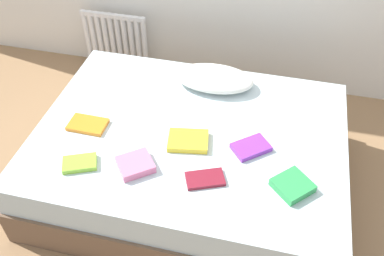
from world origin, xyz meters
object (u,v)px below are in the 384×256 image
(textbook_purple, at_px, (251,147))
(textbook_yellow, at_px, (188,141))
(textbook_maroon, at_px, (205,179))
(radiator, at_px, (115,38))
(textbook_pink, at_px, (135,165))
(textbook_lime, at_px, (80,163))
(bed, at_px, (190,158))
(pillow, at_px, (214,78))
(textbook_orange, at_px, (88,125))
(textbook_green, at_px, (293,185))

(textbook_purple, distance_m, textbook_yellow, 0.39)
(textbook_maroon, relative_size, textbook_yellow, 0.88)
(radiator, bearing_deg, textbook_pink, -64.23)
(textbook_maroon, height_order, textbook_yellow, textbook_yellow)
(textbook_lime, bearing_deg, textbook_maroon, -18.66)
(radiator, distance_m, textbook_maroon, 1.97)
(textbook_yellow, bearing_deg, textbook_pink, -142.62)
(bed, bearing_deg, textbook_yellow, -82.85)
(pillow, height_order, textbook_orange, pillow)
(radiator, relative_size, textbook_pink, 3.11)
(textbook_green, distance_m, textbook_purple, 0.36)
(textbook_yellow, distance_m, textbook_lime, 0.66)
(textbook_green, xyz_separation_m, textbook_orange, (-1.32, 0.21, -0.01))
(textbook_purple, distance_m, textbook_maroon, 0.38)
(bed, xyz_separation_m, pillow, (0.05, 0.51, 0.31))
(textbook_pink, height_order, textbook_lime, textbook_pink)
(radiator, distance_m, textbook_purple, 1.90)
(bed, distance_m, textbook_orange, 0.71)
(pillow, xyz_separation_m, textbook_lime, (-0.61, -0.94, -0.04))
(bed, xyz_separation_m, textbook_pink, (-0.24, -0.38, 0.28))
(textbook_green, relative_size, textbook_yellow, 0.77)
(bed, xyz_separation_m, textbook_orange, (-0.65, -0.11, 0.27))
(bed, bearing_deg, pillow, 84.30)
(textbook_green, bearing_deg, textbook_lime, 139.73)
(textbook_yellow, relative_size, textbook_lime, 1.26)
(textbook_orange, relative_size, textbook_maroon, 1.11)
(bed, xyz_separation_m, textbook_purple, (0.40, -0.07, 0.27))
(bed, relative_size, textbook_purple, 9.15)
(textbook_green, bearing_deg, pillow, 80.87)
(bed, height_order, radiator, radiator)
(pillow, distance_m, textbook_orange, 0.94)
(radiator, bearing_deg, textbook_green, -42.39)
(bed, relative_size, textbook_maroon, 9.19)
(radiator, relative_size, textbook_purple, 2.76)
(radiator, bearing_deg, pillow, -33.49)
(radiator, relative_size, textbook_yellow, 2.45)
(pillow, bearing_deg, radiator, 146.51)
(bed, relative_size, textbook_green, 10.53)
(textbook_green, distance_m, textbook_orange, 1.33)
(pillow, bearing_deg, textbook_orange, -138.76)
(radiator, distance_m, textbook_yellow, 1.66)
(textbook_green, bearing_deg, textbook_maroon, 141.00)
(radiator, height_order, textbook_green, radiator)
(bed, bearing_deg, radiator, 129.73)
(textbook_maroon, bearing_deg, textbook_lime, 161.78)
(radiator, bearing_deg, textbook_maroon, -53.24)
(textbook_purple, bearing_deg, bed, 130.07)
(textbook_maroon, bearing_deg, bed, 92.59)
(textbook_lime, bearing_deg, radiator, 81.55)
(pillow, xyz_separation_m, textbook_purple, (0.35, -0.58, -0.04))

